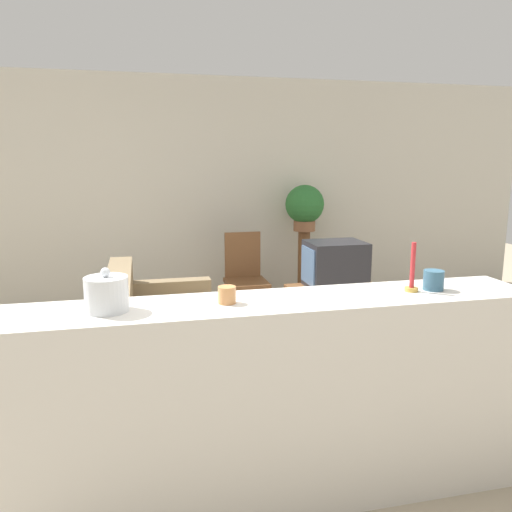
{
  "coord_description": "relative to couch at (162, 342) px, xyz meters",
  "views": [
    {
      "loc": [
        -0.55,
        -2.6,
        1.74
      ],
      "look_at": [
        0.5,
        1.87,
        0.85
      ],
      "focal_mm": 35.0,
      "sensor_mm": 36.0,
      "label": 1
    }
  ],
  "objects": [
    {
      "name": "wooden_chair",
      "position": [
        0.96,
        1.27,
        0.23
      ],
      "size": [
        0.44,
        0.44,
        0.96
      ],
      "color": "brown",
      "rests_on": "ground_plane"
    },
    {
      "name": "candle_jar",
      "position": [
        0.26,
        -1.65,
        0.82
      ],
      "size": [
        0.09,
        0.09,
        0.08
      ],
      "color": "#C6844C",
      "rests_on": "foreground_counter"
    },
    {
      "name": "foreground_counter",
      "position": [
        0.42,
        -1.65,
        0.25
      ],
      "size": [
        2.84,
        0.44,
        1.07
      ],
      "color": "silver",
      "rests_on": "ground_plane"
    },
    {
      "name": "potted_plant",
      "position": [
        1.79,
        1.76,
        0.91
      ],
      "size": [
        0.46,
        0.46,
        0.55
      ],
      "color": "#8E5B3D",
      "rests_on": "plant_stand"
    },
    {
      "name": "decorative_bowl",
      "position": [
        -0.29,
        -1.65,
        0.86
      ],
      "size": [
        0.19,
        0.19,
        0.2
      ],
      "color": "silver",
      "rests_on": "foreground_counter"
    },
    {
      "name": "couch",
      "position": [
        0.0,
        0.0,
        0.0
      ],
      "size": [
        0.94,
        1.83,
        0.83
      ],
      "color": "#847051",
      "rests_on": "ground_plane"
    },
    {
      "name": "coffee_tin",
      "position": [
        1.35,
        -1.65,
        0.83
      ],
      "size": [
        0.11,
        0.11,
        0.1
      ],
      "color": "#335B75",
      "rests_on": "foreground_counter"
    },
    {
      "name": "ground_plane",
      "position": [
        0.42,
        -1.3,
        -0.29
      ],
      "size": [
        14.0,
        14.0,
        0.0
      ],
      "primitive_type": "plane",
      "color": "tan"
    },
    {
      "name": "plant_stand",
      "position": [
        1.79,
        1.76,
        0.16
      ],
      "size": [
        0.14,
        0.14,
        0.9
      ],
      "color": "brown",
      "rests_on": "ground_plane"
    },
    {
      "name": "wall_back",
      "position": [
        0.42,
        2.13,
        1.06
      ],
      "size": [
        9.0,
        0.06,
        2.7
      ],
      "color": "beige",
      "rests_on": "ground_plane"
    },
    {
      "name": "candlestick",
      "position": [
        1.23,
        -1.65,
        0.86
      ],
      "size": [
        0.07,
        0.07,
        0.26
      ],
      "color": "#B7933D",
      "rests_on": "foreground_counter"
    },
    {
      "name": "television",
      "position": [
        1.78,
        0.74,
        0.4
      ],
      "size": [
        0.59,
        0.47,
        0.47
      ],
      "color": "#232328",
      "rests_on": "tv_stand"
    },
    {
      "name": "tv_stand",
      "position": [
        1.78,
        0.74,
        -0.06
      ],
      "size": [
        0.94,
        0.49,
        0.46
      ],
      "color": "brown",
      "rests_on": "ground_plane"
    }
  ]
}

